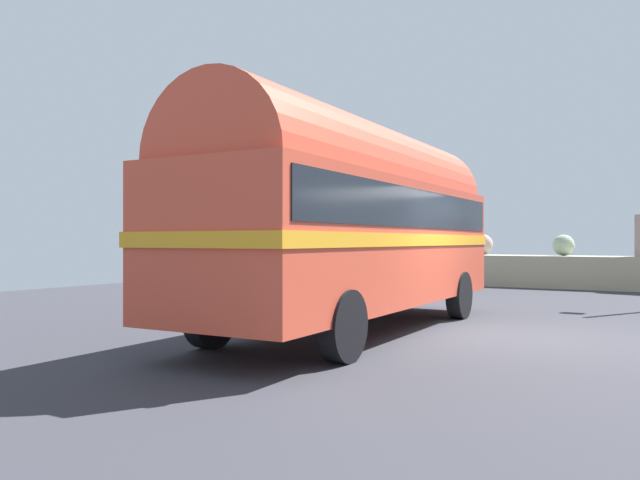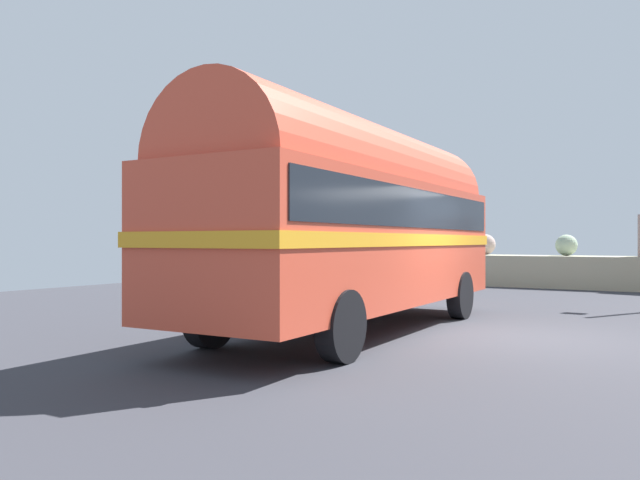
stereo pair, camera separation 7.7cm
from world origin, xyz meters
name	(u,v)px [view 1 (the left image)]	position (x,y,z in m)	size (l,w,h in m)	color
ground	(518,337)	(0.00, 0.00, 0.01)	(32.00, 26.00, 0.02)	#323239
breakwater	(591,267)	(-0.30, 11.83, 0.75)	(31.36, 1.96, 2.46)	#A4A084
vintage_coach	(355,216)	(-2.62, -0.82, 2.05)	(2.65, 8.65, 3.70)	black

